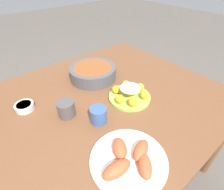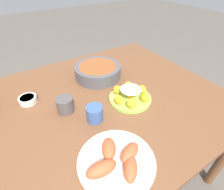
{
  "view_description": "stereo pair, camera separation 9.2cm",
  "coord_description": "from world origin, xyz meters",
  "px_view_note": "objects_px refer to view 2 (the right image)",
  "views": [
    {
      "loc": [
        -0.38,
        -0.6,
        1.34
      ],
      "look_at": [
        0.09,
        -0.04,
        0.78
      ],
      "focal_mm": 28.0,
      "sensor_mm": 36.0,
      "label": 1
    },
    {
      "loc": [
        -0.3,
        -0.66,
        1.34
      ],
      "look_at": [
        0.09,
        -0.04,
        0.78
      ],
      "focal_mm": 28.0,
      "sensor_mm": 36.0,
      "label": 2
    }
  ],
  "objects_px": {
    "serving_bowl": "(98,71)",
    "seafood_platter": "(116,161)",
    "cake_plate": "(130,96)",
    "cup_far": "(65,105)",
    "dining_table": "(95,113)",
    "sauce_bowl": "(28,99)",
    "cup_near": "(95,114)"
  },
  "relations": [
    {
      "from": "cup_near",
      "to": "cake_plate",
      "type": "bearing_deg",
      "value": 7.22
    },
    {
      "from": "seafood_platter",
      "to": "dining_table",
      "type": "bearing_deg",
      "value": 74.98
    },
    {
      "from": "cake_plate",
      "to": "sauce_bowl",
      "type": "height_order",
      "value": "cake_plate"
    },
    {
      "from": "cake_plate",
      "to": "dining_table",
      "type": "bearing_deg",
      "value": 153.4
    },
    {
      "from": "serving_bowl",
      "to": "cup_near",
      "type": "relative_size",
      "value": 3.71
    },
    {
      "from": "sauce_bowl",
      "to": "cup_near",
      "type": "relative_size",
      "value": 1.19
    },
    {
      "from": "sauce_bowl",
      "to": "seafood_platter",
      "type": "height_order",
      "value": "seafood_platter"
    },
    {
      "from": "cake_plate",
      "to": "cup_far",
      "type": "height_order",
      "value": "same"
    },
    {
      "from": "serving_bowl",
      "to": "cup_near",
      "type": "xyz_separation_m",
      "value": [
        -0.2,
        -0.33,
        -0.0
      ]
    },
    {
      "from": "sauce_bowl",
      "to": "cup_far",
      "type": "relative_size",
      "value": 1.11
    },
    {
      "from": "dining_table",
      "to": "cake_plate",
      "type": "distance_m",
      "value": 0.22
    },
    {
      "from": "dining_table",
      "to": "serving_bowl",
      "type": "height_order",
      "value": "serving_bowl"
    },
    {
      "from": "serving_bowl",
      "to": "seafood_platter",
      "type": "bearing_deg",
      "value": -112.89
    },
    {
      "from": "serving_bowl",
      "to": "seafood_platter",
      "type": "relative_size",
      "value": 0.99
    },
    {
      "from": "seafood_platter",
      "to": "cup_near",
      "type": "distance_m",
      "value": 0.25
    },
    {
      "from": "cake_plate",
      "to": "cup_near",
      "type": "distance_m",
      "value": 0.23
    },
    {
      "from": "serving_bowl",
      "to": "cup_near",
      "type": "distance_m",
      "value": 0.39
    },
    {
      "from": "serving_bowl",
      "to": "cup_far",
      "type": "height_order",
      "value": "same"
    },
    {
      "from": "cake_plate",
      "to": "cup_far",
      "type": "distance_m",
      "value": 0.34
    },
    {
      "from": "cake_plate",
      "to": "sauce_bowl",
      "type": "bearing_deg",
      "value": 149.45
    },
    {
      "from": "cup_near",
      "to": "seafood_platter",
      "type": "bearing_deg",
      "value": -99.83
    },
    {
      "from": "cake_plate",
      "to": "cup_far",
      "type": "bearing_deg",
      "value": 162.27
    },
    {
      "from": "dining_table",
      "to": "cup_far",
      "type": "distance_m",
      "value": 0.19
    },
    {
      "from": "dining_table",
      "to": "cup_far",
      "type": "xyz_separation_m",
      "value": [
        -0.15,
        0.02,
        0.12
      ]
    },
    {
      "from": "dining_table",
      "to": "cup_near",
      "type": "relative_size",
      "value": 18.27
    },
    {
      "from": "cake_plate",
      "to": "serving_bowl",
      "type": "distance_m",
      "value": 0.3
    },
    {
      "from": "dining_table",
      "to": "seafood_platter",
      "type": "bearing_deg",
      "value": -105.02
    },
    {
      "from": "dining_table",
      "to": "sauce_bowl",
      "type": "height_order",
      "value": "sauce_bowl"
    },
    {
      "from": "dining_table",
      "to": "cup_far",
      "type": "height_order",
      "value": "cup_far"
    },
    {
      "from": "seafood_platter",
      "to": "sauce_bowl",
      "type": "bearing_deg",
      "value": 109.61
    },
    {
      "from": "cup_near",
      "to": "serving_bowl",
      "type": "bearing_deg",
      "value": 58.73
    },
    {
      "from": "sauce_bowl",
      "to": "seafood_platter",
      "type": "bearing_deg",
      "value": -70.39
    }
  ]
}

